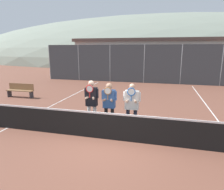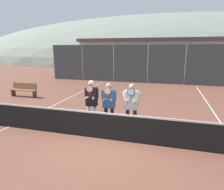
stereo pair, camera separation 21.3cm
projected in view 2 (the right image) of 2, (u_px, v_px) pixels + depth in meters
The scene contains 14 objects.
ground_plane at pixel (108, 139), 6.66m from camera, with size 120.00×120.00×0.00m, color brown.
hill_distant at pixel (163, 59), 57.00m from camera, with size 117.35×65.20×22.82m.
clubhouse_building at pixel (159, 56), 24.42m from camera, with size 19.41×5.50×4.15m.
fence_back at pixel (148, 64), 17.32m from camera, with size 18.55×0.06×3.31m.
tennis_net at pixel (108, 126), 6.55m from camera, with size 10.74×0.09×1.03m.
court_line_left_sideline at pixel (52, 106), 10.54m from camera, with size 0.05×16.00×0.01m, color white.
court_line_right_sideline at pixel (219, 120), 8.39m from camera, with size 0.05×16.00×0.01m, color white.
player_leftmost at pixel (92, 101), 7.41m from camera, with size 0.55×0.34×1.83m.
player_center_left at pixel (109, 102), 7.25m from camera, with size 0.57×0.34×1.76m.
player_center_right at pixel (131, 104), 7.02m from camera, with size 0.62×0.34×1.77m.
car_far_left at pixel (98, 68), 20.95m from camera, with size 4.33×1.94×1.85m.
car_left_of_center at pixel (147, 70), 19.58m from camera, with size 4.40×1.90×1.74m.
car_center at pixel (205, 72), 18.12m from camera, with size 4.54×1.95×1.79m.
bench_courtside at pixel (24, 89), 12.55m from camera, with size 1.75×0.36×0.85m.
Camera 2 is at (1.84, -5.87, 2.94)m, focal length 32.00 mm.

